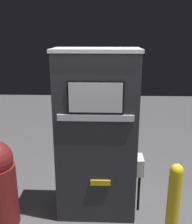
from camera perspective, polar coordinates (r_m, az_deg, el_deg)
name	(u,v)px	position (r m, az deg, el deg)	size (l,w,h in m)	color
ground_plane	(96,222)	(3.53, -0.09, -22.90)	(14.00, 14.00, 0.00)	#4C4C4F
gas_pump	(97,136)	(3.22, 0.13, -5.23)	(1.06, 0.56, 2.10)	#28282D
safety_bollard	(174,199)	(3.20, 16.61, -17.65)	(0.15, 0.15, 0.91)	yellow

